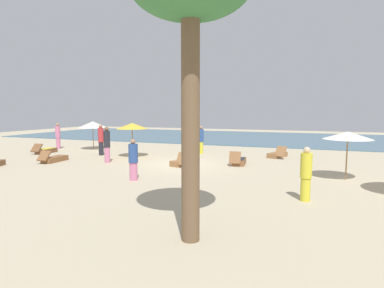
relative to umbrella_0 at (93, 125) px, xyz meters
The scene contains 16 objects.
ground_plane 9.15m from the umbrella_0, 23.48° to the right, with size 60.00×60.00×0.00m, color #BCAD8E.
ocean_water 15.84m from the umbrella_0, 58.47° to the left, with size 48.00×16.00×0.06m, color #476B7F.
umbrella_0 is the anchor object (origin of this frame).
umbrella_1 5.16m from the umbrella_0, 26.67° to the right, with size 1.88×1.88×2.04m.
umbrella_2 16.61m from the umbrella_0, 16.21° to the right, with size 1.93×1.93×1.96m.
lounger_1 9.46m from the umbrella_0, 24.34° to the right, with size 1.03×1.73×0.75m.
lounger_2 12.83m from the umbrella_0, ahead, with size 1.15×1.74×0.74m.
lounger_3 11.50m from the umbrella_0, 13.00° to the right, with size 0.77×1.70×0.74m.
lounger_4 5.73m from the umbrella_0, 74.50° to the right, with size 0.69×1.74×0.66m.
lounger_5 3.59m from the umbrella_0, 120.80° to the right, with size 0.82×1.77×0.67m.
person_0 6.30m from the umbrella_0, 45.83° to the right, with size 0.47×0.47×1.93m.
person_1 16.79m from the umbrella_0, 30.26° to the right, with size 0.41×0.41×1.70m.
person_2 2.84m from the umbrella_0, 168.61° to the right, with size 0.41×0.41×1.86m.
person_3 3.31m from the umbrella_0, 44.06° to the right, with size 0.47×0.47×1.91m.
person_4 11.12m from the umbrella_0, 44.36° to the right, with size 0.51×0.51×1.66m.
person_5 8.01m from the umbrella_0, ahead, with size 0.40×0.40×1.80m.
Camera 1 is at (6.40, -15.30, 2.84)m, focal length 30.16 mm.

